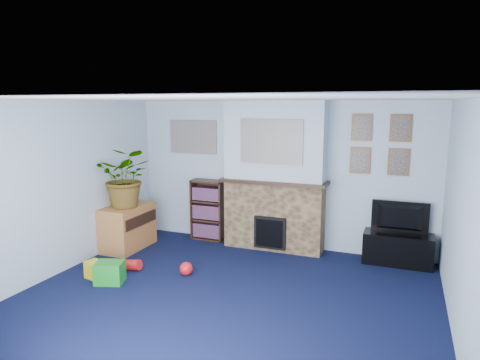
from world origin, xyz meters
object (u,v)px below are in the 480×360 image
at_px(television, 400,218).
at_px(bookshelf, 208,211).
at_px(sideboard, 128,227).
at_px(tv_stand, 398,249).

height_order(television, bookshelf, bookshelf).
relative_size(television, sideboard, 0.88).
height_order(tv_stand, television, television).
height_order(tv_stand, sideboard, sideboard).
height_order(tv_stand, bookshelf, bookshelf).
distance_m(tv_stand, sideboard, 4.25).
distance_m(television, bookshelf, 3.14).
bearing_deg(tv_stand, bookshelf, 178.60).
distance_m(bookshelf, sideboard, 1.39).
xyz_separation_m(tv_stand, sideboard, (-4.16, -0.84, 0.12)).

